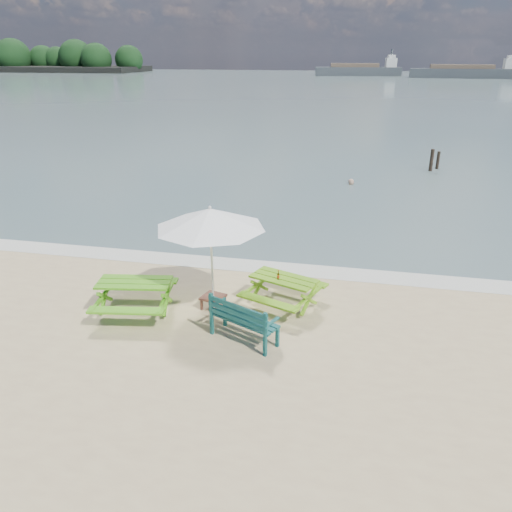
% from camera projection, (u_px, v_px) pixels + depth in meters
% --- Properties ---
extents(sea, '(300.00, 300.00, 0.00)m').
position_uv_depth(sea, '(351.00, 87.00, 87.20)').
color(sea, slate).
rests_on(sea, ground).
extents(foam_strip, '(22.00, 0.90, 0.01)m').
position_uv_depth(foam_strip, '(254.00, 266.00, 14.48)').
color(foam_strip, silver).
rests_on(foam_strip, ground).
extents(island_headland, '(90.00, 22.00, 7.60)m').
position_uv_depth(island_headland, '(4.00, 60.00, 156.94)').
color(island_headland, black).
rests_on(island_headland, ground).
extents(picnic_table_left, '(1.98, 2.14, 0.81)m').
position_uv_depth(picnic_table_left, '(136.00, 297.00, 11.79)').
color(picnic_table_left, '#4B9C17').
rests_on(picnic_table_left, ground).
extents(picnic_table_right, '(2.10, 2.21, 0.76)m').
position_uv_depth(picnic_table_right, '(284.00, 292.00, 12.10)').
color(picnic_table_right, '#619A17').
rests_on(picnic_table_right, ground).
extents(park_bench, '(1.62, 1.11, 0.95)m').
position_uv_depth(park_bench, '(244.00, 328.00, 10.68)').
color(park_bench, '#104544').
rests_on(park_bench, ground).
extents(side_table, '(0.62, 0.62, 0.33)m').
position_uv_depth(side_table, '(213.00, 302.00, 12.05)').
color(side_table, brown).
rests_on(side_table, ground).
extents(patio_umbrella, '(3.12, 3.12, 2.52)m').
position_uv_depth(patio_umbrella, '(210.00, 218.00, 11.24)').
color(patio_umbrella, silver).
rests_on(patio_umbrella, ground).
extents(beer_bottle, '(0.06, 0.06, 0.23)m').
position_uv_depth(beer_bottle, '(278.00, 276.00, 11.85)').
color(beer_bottle, '#965B15').
rests_on(beer_bottle, picnic_table_right).
extents(swimmer, '(0.61, 0.44, 1.57)m').
position_uv_depth(swimmer, '(350.00, 195.00, 23.63)').
color(swimmer, tan).
rests_on(swimmer, ground).
extents(mooring_pilings, '(0.57, 0.77, 1.33)m').
position_uv_depth(mooring_pilings, '(434.00, 162.00, 26.05)').
color(mooring_pilings, black).
rests_on(mooring_pilings, ground).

